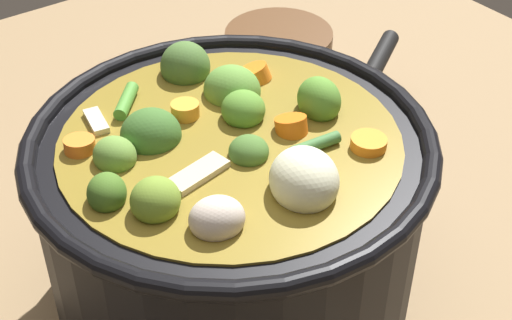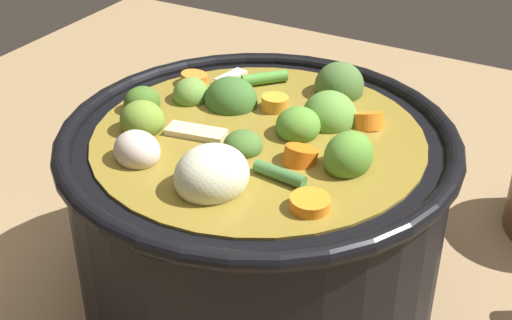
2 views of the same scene
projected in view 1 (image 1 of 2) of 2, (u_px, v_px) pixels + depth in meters
The scene contains 3 objects.
ground_plane at pixel (234, 286), 0.62m from camera, with size 1.10×1.10×0.00m, color #8C704C.
cooking_pot at pixel (232, 212), 0.57m from camera, with size 0.29×0.29×0.18m.
small_saucepan at pixel (282, 61), 0.82m from camera, with size 0.18×0.16×0.07m.
Camera 1 is at (0.35, -0.24, 0.46)m, focal length 53.58 mm.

